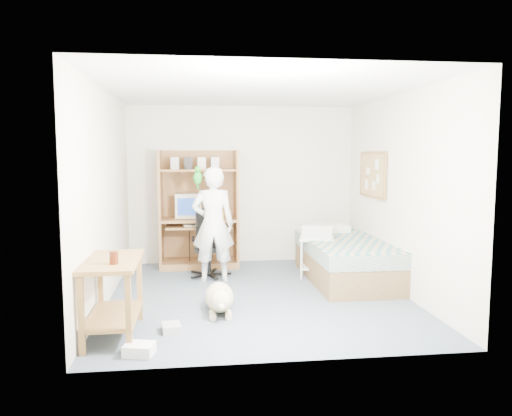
# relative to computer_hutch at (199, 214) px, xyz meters

# --- Properties ---
(floor) EXTENTS (4.00, 4.00, 0.00)m
(floor) POSITION_rel_computer_hutch_xyz_m (0.70, -1.74, -0.82)
(floor) COLOR #485662
(floor) RESTS_ON ground
(wall_back) EXTENTS (3.60, 0.02, 2.50)m
(wall_back) POSITION_rel_computer_hutch_xyz_m (0.70, 0.26, 0.43)
(wall_back) COLOR silver
(wall_back) RESTS_ON floor
(wall_right) EXTENTS (0.02, 4.00, 2.50)m
(wall_right) POSITION_rel_computer_hutch_xyz_m (2.50, -1.74, 0.43)
(wall_right) COLOR silver
(wall_right) RESTS_ON floor
(wall_left) EXTENTS (0.02, 4.00, 2.50)m
(wall_left) POSITION_rel_computer_hutch_xyz_m (-1.10, -1.74, 0.43)
(wall_left) COLOR silver
(wall_left) RESTS_ON floor
(ceiling) EXTENTS (3.60, 4.00, 0.02)m
(ceiling) POSITION_rel_computer_hutch_xyz_m (0.70, -1.74, 1.68)
(ceiling) COLOR white
(ceiling) RESTS_ON wall_back
(computer_hutch) EXTENTS (1.20, 0.63, 1.80)m
(computer_hutch) POSITION_rel_computer_hutch_xyz_m (0.00, 0.00, 0.00)
(computer_hutch) COLOR olive
(computer_hutch) RESTS_ON floor
(bed) EXTENTS (1.02, 2.02, 0.66)m
(bed) POSITION_rel_computer_hutch_xyz_m (2.00, -1.12, -0.53)
(bed) COLOR brown
(bed) RESTS_ON floor
(side_desk) EXTENTS (0.50, 1.00, 0.75)m
(side_desk) POSITION_rel_computer_hutch_xyz_m (-0.85, -2.94, -0.33)
(side_desk) COLOR brown
(side_desk) RESTS_ON floor
(corkboard) EXTENTS (0.04, 0.94, 0.66)m
(corkboard) POSITION_rel_computer_hutch_xyz_m (2.47, -0.84, 0.63)
(corkboard) COLOR #A27F48
(corkboard) RESTS_ON wall_right
(office_chair) EXTENTS (0.53, 0.53, 0.95)m
(office_chair) POSITION_rel_computer_hutch_xyz_m (0.13, -0.65, -0.48)
(office_chair) COLOR black
(office_chair) RESTS_ON floor
(person) EXTENTS (0.58, 0.38, 1.58)m
(person) POSITION_rel_computer_hutch_xyz_m (0.18, -0.95, -0.03)
(person) COLOR white
(person) RESTS_ON floor
(parrot) EXTENTS (0.12, 0.20, 0.32)m
(parrot) POSITION_rel_computer_hutch_xyz_m (-0.02, -0.94, 0.62)
(parrot) COLOR #138517
(parrot) RESTS_ON person
(dog) EXTENTS (0.33, 0.99, 0.37)m
(dog) POSITION_rel_computer_hutch_xyz_m (0.20, -2.32, -0.66)
(dog) COLOR #D0BC8B
(dog) RESTS_ON floor
(printer_cart) EXTENTS (0.56, 0.49, 0.57)m
(printer_cart) POSITION_rel_computer_hutch_xyz_m (1.65, -0.93, -0.44)
(printer_cart) COLOR silver
(printer_cart) RESTS_ON floor
(printer) EXTENTS (0.49, 0.42, 0.18)m
(printer) POSITION_rel_computer_hutch_xyz_m (1.65, -0.93, -0.16)
(printer) COLOR #B8B8B3
(printer) RESTS_ON printer_cart
(crt_monitor) EXTENTS (0.42, 0.44, 0.37)m
(crt_monitor) POSITION_rel_computer_hutch_xyz_m (-0.15, 0.01, 0.14)
(crt_monitor) COLOR beige
(crt_monitor) RESTS_ON computer_hutch
(keyboard) EXTENTS (0.47, 0.23, 0.03)m
(keyboard) POSITION_rel_computer_hutch_xyz_m (-0.02, -0.16, -0.15)
(keyboard) COLOR beige
(keyboard) RESTS_ON computer_hutch
(pencil_cup) EXTENTS (0.08, 0.08, 0.12)m
(pencil_cup) POSITION_rel_computer_hutch_xyz_m (0.35, -0.09, -0.00)
(pencil_cup) COLOR gold
(pencil_cup) RESTS_ON computer_hutch
(drink_glass) EXTENTS (0.08, 0.08, 0.12)m
(drink_glass) POSITION_rel_computer_hutch_xyz_m (-0.80, -3.14, -0.01)
(drink_glass) COLOR #40180A
(drink_glass) RESTS_ON side_desk
(floor_box_a) EXTENTS (0.29, 0.25, 0.10)m
(floor_box_a) POSITION_rel_computer_hutch_xyz_m (-0.56, -3.44, -0.77)
(floor_box_a) COLOR white
(floor_box_a) RESTS_ON floor
(floor_box_b) EXTENTS (0.21, 0.24, 0.08)m
(floor_box_b) POSITION_rel_computer_hutch_xyz_m (-0.31, -2.89, -0.78)
(floor_box_b) COLOR #AFAFAA
(floor_box_b) RESTS_ON floor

